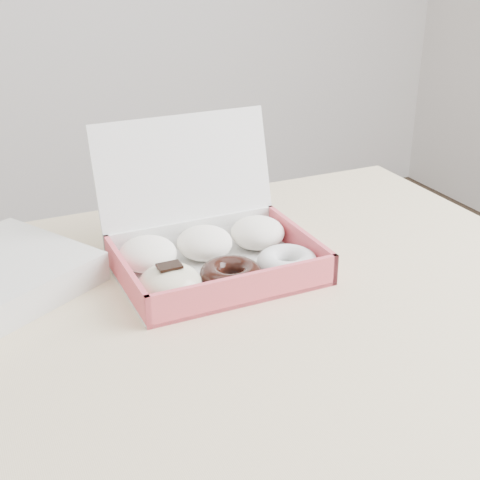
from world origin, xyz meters
name	(u,v)px	position (x,y,z in m)	size (l,w,h in m)	color
table	(172,372)	(0.00, 0.00, 0.67)	(1.20, 0.80, 0.75)	#CAB385
donut_box	(211,250)	(0.10, 0.11, 0.78)	(0.28, 0.25, 0.20)	silver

